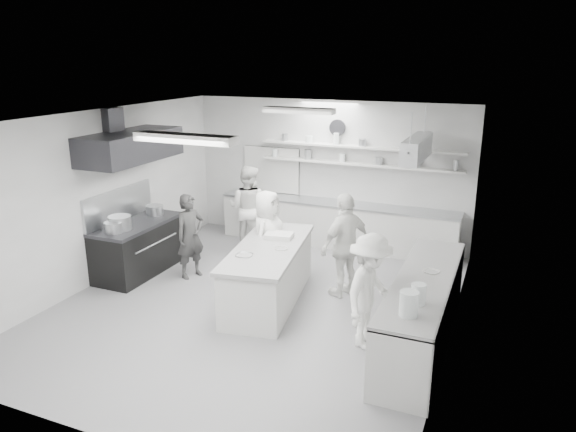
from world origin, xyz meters
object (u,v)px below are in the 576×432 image
at_px(prep_island, 269,275).
at_px(cook_back, 248,208).
at_px(right_counter, 422,312).
at_px(stove, 139,249).
at_px(back_counter, 336,225).
at_px(cook_stove, 190,236).

relative_size(prep_island, cook_back, 1.40).
bearing_deg(right_counter, cook_back, 147.47).
bearing_deg(right_counter, stove, 173.48).
xyz_separation_m(back_counter, prep_island, (-0.18, -2.99, -0.01)).
distance_m(cook_stove, cook_back, 1.76).
distance_m(stove, prep_island, 2.73).
distance_m(right_counter, cook_back, 4.71).
xyz_separation_m(stove, back_counter, (2.90, 2.80, 0.01)).
bearing_deg(cook_back, right_counter, 143.05).
bearing_deg(cook_stove, back_counter, -12.79).
bearing_deg(cook_back, cook_stove, 76.38).
height_order(back_counter, right_counter, right_counter).
bearing_deg(back_counter, stove, -136.01).
xyz_separation_m(back_counter, right_counter, (2.35, -3.40, 0.01)).
height_order(prep_island, cook_back, cook_back).
distance_m(back_counter, right_counter, 4.13).
bearing_deg(cook_stove, prep_island, -79.49).
xyz_separation_m(stove, cook_stove, (1.01, 0.19, 0.32)).
height_order(prep_island, cook_stove, cook_stove).
distance_m(right_counter, cook_stove, 4.32).
height_order(cook_stove, cook_back, cook_back).
relative_size(back_counter, cook_back, 2.85).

